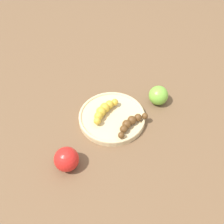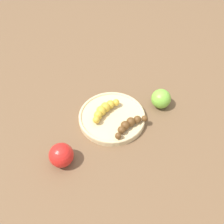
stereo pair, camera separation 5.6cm
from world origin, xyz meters
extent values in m
plane|color=brown|center=(0.00, 0.00, 0.00)|extent=(2.40, 2.40, 0.00)
cylinder|color=#D1B784|center=(0.00, 0.00, 0.01)|extent=(0.22, 0.22, 0.02)
torus|color=#D1B784|center=(0.00, 0.00, 0.02)|extent=(0.22, 0.22, 0.01)
sphere|color=#593819|center=(0.06, 0.09, 0.03)|extent=(0.02, 0.02, 0.02)
sphere|color=#593819|center=(0.06, 0.06, 0.03)|extent=(0.02, 0.02, 0.02)
sphere|color=#593819|center=(0.06, 0.04, 0.03)|extent=(0.03, 0.03, 0.03)
sphere|color=#593819|center=(0.06, 0.02, 0.03)|extent=(0.03, 0.03, 0.03)
sphere|color=#593819|center=(0.08, 0.00, 0.03)|extent=(0.02, 0.02, 0.02)
sphere|color=#593819|center=(0.09, -0.02, 0.03)|extent=(0.02, 0.02, 0.02)
sphere|color=gold|center=(-0.04, 0.03, 0.04)|extent=(0.02, 0.02, 0.02)
sphere|color=gold|center=(-0.03, 0.01, 0.04)|extent=(0.03, 0.03, 0.03)
sphere|color=gold|center=(-0.03, -0.01, 0.04)|extent=(0.03, 0.03, 0.03)
sphere|color=gold|center=(-0.02, -0.03, 0.04)|extent=(0.03, 0.03, 0.03)
sphere|color=gold|center=(-0.01, -0.05, 0.04)|extent=(0.03, 0.03, 0.03)
sphere|color=gold|center=(0.01, -0.06, 0.04)|extent=(0.02, 0.02, 0.02)
sphere|color=red|center=(0.09, -0.20, 0.04)|extent=(0.07, 0.07, 0.07)
sphere|color=#72B238|center=(0.01, 0.18, 0.03)|extent=(0.07, 0.07, 0.07)
camera|label=1|loc=(0.51, -0.27, 0.70)|focal=43.00mm
camera|label=2|loc=(0.53, -0.22, 0.70)|focal=43.00mm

